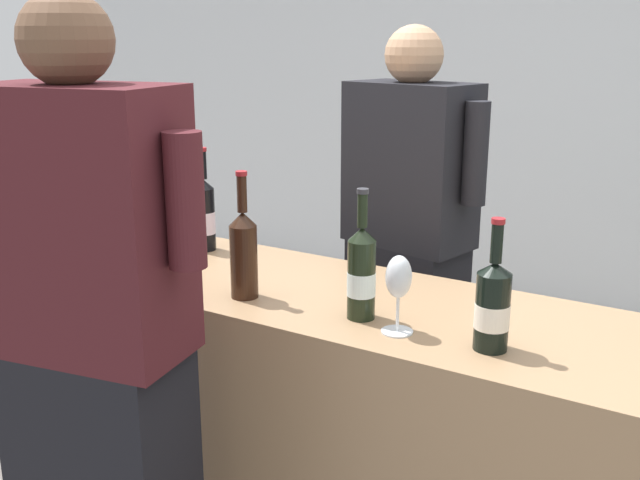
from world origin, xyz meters
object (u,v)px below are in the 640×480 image
(wine_bottle_0, at_px, (244,251))
(wine_glass, at_px, (399,281))
(wine_bottle_4, at_px, (123,213))
(person_guest, at_px, (98,388))
(ice_bucket, at_px, (128,237))
(wine_bottle_5, at_px, (204,214))
(wine_bottle_1, at_px, (361,273))
(person_server, at_px, (407,269))
(wine_bottle_2, at_px, (493,306))

(wine_bottle_0, xyz_separation_m, wine_glass, (0.47, -0.01, 0.00))
(wine_bottle_4, bearing_deg, person_guest, -48.08)
(person_guest, bearing_deg, ice_bucket, 128.65)
(wine_glass, height_order, ice_bucket, ice_bucket)
(wine_bottle_5, bearing_deg, wine_bottle_1, -19.90)
(wine_glass, relative_size, ice_bucket, 0.92)
(wine_glass, distance_m, person_server, 0.89)
(wine_bottle_5, xyz_separation_m, wine_glass, (0.87, -0.31, 0.01))
(wine_bottle_2, distance_m, wine_bottle_4, 1.39)
(wine_bottle_5, height_order, person_guest, person_guest)
(wine_bottle_5, height_order, person_server, person_server)
(wine_bottle_1, relative_size, wine_bottle_2, 1.09)
(wine_bottle_0, relative_size, wine_bottle_2, 1.13)
(wine_bottle_1, bearing_deg, person_server, 106.05)
(person_guest, bearing_deg, wine_glass, 41.72)
(wine_bottle_5, distance_m, person_guest, 0.88)
(wine_bottle_1, distance_m, wine_bottle_5, 0.80)
(wine_glass, bearing_deg, wine_bottle_0, 179.19)
(person_server, bearing_deg, wine_bottle_2, -53.55)
(wine_bottle_4, relative_size, ice_bucket, 1.54)
(wine_bottle_1, xyz_separation_m, wine_bottle_4, (-1.03, 0.17, -0.01))
(wine_bottle_5, bearing_deg, wine_glass, -19.54)
(wine_glass, bearing_deg, wine_bottle_2, 6.00)
(wine_bottle_1, bearing_deg, person_guest, -128.74)
(ice_bucket, bearing_deg, wine_bottle_1, 1.00)
(wine_bottle_0, xyz_separation_m, wine_bottle_2, (0.70, 0.02, -0.02))
(wine_glass, relative_size, person_guest, 0.11)
(ice_bucket, bearing_deg, wine_bottle_2, 0.01)
(wine_bottle_4, bearing_deg, wine_bottle_1, -9.59)
(wine_bottle_1, relative_size, person_server, 0.20)
(wine_bottle_4, relative_size, person_server, 0.20)
(wine_bottle_0, distance_m, ice_bucket, 0.46)
(person_server, bearing_deg, person_guest, -98.88)
(wine_bottle_0, distance_m, person_server, 0.83)
(wine_bottle_1, xyz_separation_m, person_guest, (-0.41, -0.52, -0.21))
(person_server, bearing_deg, wine_glass, -66.80)
(wine_bottle_1, distance_m, wine_bottle_2, 0.35)
(wine_bottle_5, bearing_deg, ice_bucket, -102.94)
(wine_bottle_0, relative_size, person_guest, 0.21)
(person_server, bearing_deg, wine_bottle_4, -144.84)
(wine_bottle_1, height_order, wine_bottle_5, wine_bottle_5)
(wine_bottle_1, distance_m, person_server, 0.81)
(wine_bottle_2, distance_m, wine_bottle_5, 1.13)
(wine_glass, bearing_deg, wine_bottle_1, 162.72)
(wine_glass, xyz_separation_m, ice_bucket, (-0.94, 0.02, -0.03))
(wine_bottle_1, height_order, ice_bucket, wine_bottle_1)
(wine_bottle_2, height_order, person_guest, person_guest)
(wine_bottle_1, bearing_deg, wine_glass, -17.28)
(wine_bottle_0, height_order, wine_glass, wine_bottle_0)
(wine_glass, xyz_separation_m, person_guest, (-0.54, -0.48, -0.22))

